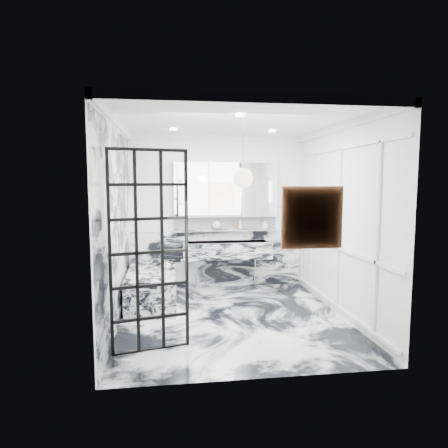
{
  "coord_description": "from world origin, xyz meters",
  "views": [
    {
      "loc": [
        -0.88,
        -5.53,
        1.98
      ],
      "look_at": [
        -0.05,
        0.5,
        1.32
      ],
      "focal_mm": 32.0,
      "sensor_mm": 36.0,
      "label": 1
    }
  ],
  "objects": [
    {
      "name": "bathtub",
      "position": [
        -1.18,
        0.9,
        0.28
      ],
      "size": [
        0.75,
        1.65,
        0.55
      ],
      "primitive_type": "cube",
      "color": "silver",
      "rests_on": "floor"
    },
    {
      "name": "amber_bottle",
      "position": [
        0.36,
        1.71,
        1.14
      ],
      "size": [
        0.04,
        0.04,
        0.1
      ],
      "primitive_type": "cylinder",
      "color": "#8C5919",
      "rests_on": "ledge"
    },
    {
      "name": "flower_vase",
      "position": [
        -0.94,
        0.25,
        0.61
      ],
      "size": [
        0.08,
        0.08,
        0.12
      ],
      "primitive_type": "cylinder",
      "color": "silver",
      "rests_on": "bathtub"
    },
    {
      "name": "panel_molding",
      "position": [
        1.58,
        0.0,
        1.3
      ],
      "size": [
        0.03,
        3.4,
        2.3
      ],
      "primitive_type": "cube",
      "color": "white",
      "rests_on": "floor"
    },
    {
      "name": "floor",
      "position": [
        0.0,
        0.0,
        0.0
      ],
      "size": [
        3.6,
        3.6,
        0.0
      ],
      "primitive_type": "plane",
      "color": "silver",
      "rests_on": "ground"
    },
    {
      "name": "subway_tile",
      "position": [
        0.15,
        1.78,
        1.21
      ],
      "size": [
        1.9,
        0.03,
        0.23
      ],
      "primitive_type": "cube",
      "color": "white",
      "rests_on": "wall_back"
    },
    {
      "name": "artwork",
      "position": [
        0.52,
        -1.76,
        1.62
      ],
      "size": [
        0.52,
        0.05,
        0.52
      ],
      "primitive_type": "cube",
      "color": "#C66114",
      "rests_on": "wall_front"
    },
    {
      "name": "ledge",
      "position": [
        0.15,
        1.72,
        1.07
      ],
      "size": [
        1.9,
        0.14,
        0.04
      ],
      "primitive_type": "cube",
      "color": "silver",
      "rests_on": "wall_back"
    },
    {
      "name": "wall_front",
      "position": [
        0.0,
        -1.8,
        1.4
      ],
      "size": [
        3.6,
        0.0,
        3.6
      ],
      "primitive_type": "plane",
      "rotation": [
        -1.57,
        0.0,
        0.0
      ],
      "color": "white",
      "rests_on": "floor"
    },
    {
      "name": "crittall_door",
      "position": [
        -1.11,
        -0.95,
        1.16
      ],
      "size": [
        0.87,
        0.24,
        2.32
      ],
      "primitive_type": null,
      "rotation": [
        0.0,
        0.0,
        0.23
      ],
      "color": "black",
      "rests_on": "floor"
    },
    {
      "name": "marble_clad_back",
      "position": [
        0.0,
        1.78,
        0.53
      ],
      "size": [
        3.18,
        0.05,
        1.05
      ],
      "primitive_type": "cube",
      "color": "silver",
      "rests_on": "floor"
    },
    {
      "name": "trough_sink",
      "position": [
        0.15,
        1.55,
        0.73
      ],
      "size": [
        1.6,
        0.45,
        0.3
      ],
      "primitive_type": "cube",
      "color": "silver",
      "rests_on": "wall_back"
    },
    {
      "name": "marble_clad_left",
      "position": [
        -1.59,
        0.0,
        1.34
      ],
      "size": [
        0.02,
        3.56,
        2.68
      ],
      "primitive_type": "cube",
      "color": "silver",
      "rests_on": "floor"
    },
    {
      "name": "wall_back",
      "position": [
        0.0,
        1.8,
        1.4
      ],
      "size": [
        3.6,
        0.0,
        3.6
      ],
      "primitive_type": "plane",
      "rotation": [
        1.57,
        0.0,
        0.0
      ],
      "color": "white",
      "rests_on": "floor"
    },
    {
      "name": "soap_bottle_a",
      "position": [
        0.42,
        1.71,
        1.19
      ],
      "size": [
        0.08,
        0.08,
        0.19
      ],
      "primitive_type": "imported",
      "rotation": [
        0.0,
        0.0,
        -0.03
      ],
      "color": "#8C5919",
      "rests_on": "ledge"
    },
    {
      "name": "pendant_light",
      "position": [
        -0.06,
        -1.16,
        2.01
      ],
      "size": [
        0.22,
        0.22,
        0.22
      ],
      "primitive_type": "sphere",
      "color": "white",
      "rests_on": "ceiling"
    },
    {
      "name": "wall_right",
      "position": [
        1.6,
        0.0,
        1.4
      ],
      "size": [
        0.0,
        3.6,
        3.6
      ],
      "primitive_type": "plane",
      "rotation": [
        1.57,
        0.0,
        -1.57
      ],
      "color": "white",
      "rests_on": "floor"
    },
    {
      "name": "ceiling",
      "position": [
        0.0,
        0.0,
        2.8
      ],
      "size": [
        3.6,
        3.6,
        0.0
      ],
      "primitive_type": "plane",
      "rotation": [
        3.14,
        0.0,
        0.0
      ],
      "color": "white",
      "rests_on": "wall_back"
    },
    {
      "name": "sconce_right",
      "position": [
        0.97,
        1.63,
        1.78
      ],
      "size": [
        0.07,
        0.07,
        0.4
      ],
      "primitive_type": "cylinder",
      "color": "white",
      "rests_on": "mirror_cabinet"
    },
    {
      "name": "soap_bottle_c",
      "position": [
        0.9,
        1.71,
        1.16
      ],
      "size": [
        0.13,
        0.13,
        0.14
      ],
      "primitive_type": "imported",
      "rotation": [
        0.0,
        0.0,
        -0.25
      ],
      "color": "silver",
      "rests_on": "ledge"
    },
    {
      "name": "wall_left",
      "position": [
        -1.6,
        0.0,
        1.4
      ],
      "size": [
        0.0,
        3.6,
        3.6
      ],
      "primitive_type": "plane",
      "rotation": [
        1.57,
        0.0,
        1.57
      ],
      "color": "white",
      "rests_on": "floor"
    },
    {
      "name": "face_pot",
      "position": [
        -0.02,
        1.71,
        1.17
      ],
      "size": [
        0.16,
        0.16,
        0.16
      ],
      "primitive_type": "sphere",
      "color": "white",
      "rests_on": "ledge"
    },
    {
      "name": "soap_bottle_b",
      "position": [
        0.89,
        1.71,
        1.17
      ],
      "size": [
        0.09,
        0.09,
        0.16
      ],
      "primitive_type": "imported",
      "rotation": [
        0.0,
        0.0,
        0.27
      ],
      "color": "#4C4C51",
      "rests_on": "ledge"
    },
    {
      "name": "sconce_left",
      "position": [
        -0.67,
        1.63,
        1.78
      ],
      "size": [
        0.07,
        0.07,
        0.4
      ],
      "primitive_type": "cylinder",
      "color": "white",
      "rests_on": "mirror_cabinet"
    },
    {
      "name": "mirror_cabinet",
      "position": [
        0.15,
        1.73,
        1.82
      ],
      "size": [
        1.9,
        0.16,
        1.0
      ],
      "primitive_type": "cube",
      "color": "white",
      "rests_on": "wall_back"
    }
  ]
}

